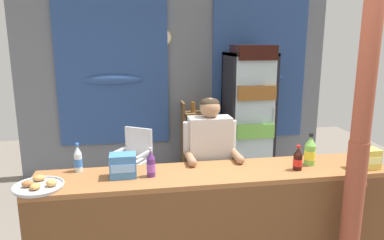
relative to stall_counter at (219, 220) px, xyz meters
The scene contains 15 objects.
ground_plane 1.11m from the stall_counter, 88.20° to the left, with size 8.27×8.27×0.00m, color slate.
back_wall_curtained 2.99m from the stall_counter, 89.00° to the left, with size 4.74×0.22×2.67m.
stall_counter is the anchor object (origin of this frame).
timber_post 1.23m from the stall_counter, 18.06° to the right, with size 0.17×0.15×2.64m.
drink_fridge 2.59m from the stall_counter, 66.44° to the left, with size 0.66×0.70×1.98m.
bottle_shelf_rack 2.62m from the stall_counter, 83.50° to the left, with size 0.48×0.28×1.14m.
plastic_lawn_chair 2.26m from the stall_counter, 107.29° to the left, with size 0.61×0.61×0.86m.
shopkeeper 0.64m from the stall_counter, 86.71° to the left, with size 0.51×0.42×1.54m.
soda_bottle_lime_soda 0.99m from the stall_counter, ahead, with size 0.10×0.10×0.29m.
soda_bottle_cola 0.83m from the stall_counter, ahead, with size 0.08×0.08×0.21m.
soda_bottle_water 1.28m from the stall_counter, 164.71° to the left, with size 0.07×0.07×0.24m.
soda_bottle_grape_soda 0.74m from the stall_counter, behind, with size 0.07×0.07×0.24m.
snack_box_instant_noodle 1.35m from the stall_counter, ahead, with size 0.22×0.14×0.17m.
snack_box_biscuit 0.91m from the stall_counter, behind, with size 0.21×0.16×0.19m.
pastry_tray 1.44m from the stall_counter, behind, with size 0.37×0.37×0.07m.
Camera 1 is at (-0.72, -2.32, 2.07)m, focal length 33.79 mm.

